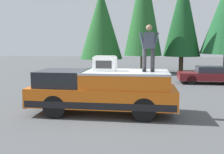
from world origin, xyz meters
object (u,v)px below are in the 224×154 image
Objects in this scene: compressor_unit at (105,63)px; person_on_truck_bed at (149,47)px; parked_car_maroon at (210,75)px; pickup_truck at (103,91)px.

person_on_truck_bed reaches higher than compressor_unit.
compressor_unit is 0.50× the size of person_on_truck_bed.
person_on_truck_bed is at bearing 153.89° from parked_car_maroon.
compressor_unit is 10.31m from parked_car_maroon.
parked_car_maroon is at bearing -34.44° from compressor_unit.
compressor_unit reaches higher than pickup_truck.
compressor_unit is (-0.02, -0.10, 1.05)m from pickup_truck.
parked_car_maroon is at bearing -34.96° from pickup_truck.
pickup_truck is at bearing 87.03° from person_on_truck_bed.
compressor_unit is 0.20× the size of parked_car_maroon.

